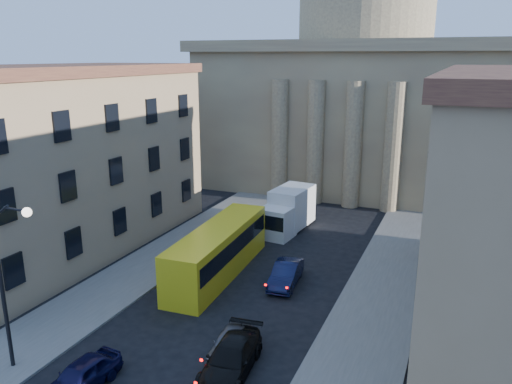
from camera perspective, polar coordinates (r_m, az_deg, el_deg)
sidewalk_left at (r=36.49m, az=-15.17°, el=-10.05°), size 5.00×60.00×0.15m
sidewalk_right at (r=30.07m, az=12.46°, el=-15.65°), size 5.00×60.00×0.15m
church at (r=64.39m, az=11.94°, el=11.86°), size 68.02×28.76×36.60m
building_left at (r=42.56m, az=-21.64°, el=3.46°), size 11.60×26.60×14.70m
street_lamp at (r=26.93m, az=-26.51°, el=-8.37°), size 2.62×0.44×8.83m
car_left_near at (r=26.46m, az=-19.38°, el=-19.23°), size 2.10×4.44×1.47m
car_right_mid at (r=26.26m, az=-2.88°, el=-18.44°), size 2.75×5.58×1.56m
car_right_far at (r=27.69m, az=-2.98°, el=-16.76°), size 1.91×4.05×1.34m
car_right_distant at (r=35.05m, az=3.44°, el=-9.33°), size 2.11×4.82×1.54m
city_bus at (r=36.29m, az=-4.32°, el=-6.55°), size 3.51×12.56×3.50m
box_truck at (r=45.19m, az=3.63°, el=-2.23°), size 3.34×7.08×3.76m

